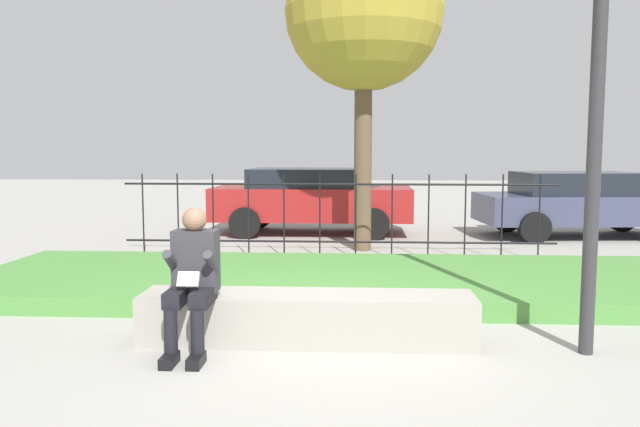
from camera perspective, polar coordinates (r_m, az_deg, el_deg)
ground_plane at (r=5.77m, az=0.42°, el=-11.68°), size 60.00×60.00×0.00m
stone_bench at (r=5.72m, az=-1.18°, el=-9.77°), size 3.01×0.57×0.44m
person_seated_reader at (r=5.46m, az=-11.55°, el=-5.48°), size 0.42×0.73×1.24m
grass_berm at (r=7.84m, az=1.19°, el=-6.18°), size 8.89×2.92×0.21m
iron_fence at (r=9.92m, az=1.64°, el=-0.08°), size 6.89×0.03×1.35m
car_parked_center at (r=12.91m, az=-0.87°, el=1.39°), size 4.07×1.90×1.35m
car_parked_right at (r=13.43m, az=22.67°, el=0.94°), size 4.12×2.07×1.30m
street_lamp at (r=5.75m, az=24.21°, el=14.83°), size 0.28×0.28×4.43m
tree_behind_fence at (r=10.97m, az=4.04°, el=17.83°), size 2.67×2.67×5.39m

